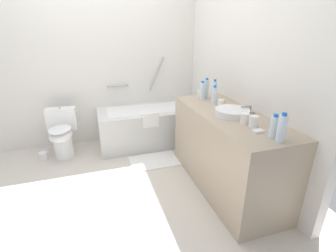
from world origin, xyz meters
The scene contains 21 objects.
ground_plane centered at (0.00, 0.00, 0.00)m, with size 4.05×4.05×0.00m, color beige.
wall_back_tiled centered at (0.00, 1.25, 1.27)m, with size 3.45×0.10×2.53m, color silver.
wall_right_mirror centered at (1.57, 0.00, 1.27)m, with size 0.10×2.79×2.53m, color silver.
bathtub centered at (0.71, 0.85, 0.29)m, with size 1.54×0.69×1.26m.
toilet centered at (-0.54, 0.80, 0.34)m, with size 0.39×0.53×0.66m.
vanity_counter centered at (1.22, -0.46, 0.43)m, with size 0.60×1.58×0.85m, color tan.
sink_basin centered at (1.22, -0.51, 0.88)m, with size 0.34×0.34×0.06m, color white.
sink_faucet centered at (1.41, -0.51, 0.89)m, with size 0.13×0.15×0.09m.
water_bottle_0 centered at (1.23, -0.10, 0.95)m, with size 0.06×0.06×0.21m.
water_bottle_1 centered at (1.26, 0.16, 0.97)m, with size 0.06×0.06×0.25m.
water_bottle_2 centered at (1.28, -0.02, 0.98)m, with size 0.06×0.06×0.26m.
water_bottle_3 centered at (1.24, -1.07, 0.94)m, with size 0.07×0.07×0.19m.
water_bottle_4 centered at (1.18, 0.11, 0.96)m, with size 0.07×0.07×0.22m.
water_bottle_5 centered at (1.23, -1.16, 0.96)m, with size 0.07×0.07×0.23m.
drinking_glass_0 centered at (1.25, -0.23, 0.89)m, with size 0.07×0.07×0.08m, color white.
drinking_glass_1 centered at (1.20, 0.21, 0.89)m, with size 0.07×0.07×0.08m, color white.
drinking_glass_2 centered at (1.23, -0.84, 0.90)m, with size 0.08×0.08×0.10m, color white.
drinking_glass_3 centered at (1.20, -0.74, 0.90)m, with size 0.08×0.08×0.09m, color white.
soap_dish centered at (1.19, -0.95, 0.86)m, with size 0.09×0.06×0.02m, color white.
bath_mat centered at (0.60, 0.27, 0.01)m, with size 0.63×0.41×0.01m, color white.
toilet_paper_roll centered at (-0.82, 0.79, 0.05)m, with size 0.11×0.11×0.10m, color white.
Camera 1 is at (-0.08, -2.48, 1.65)m, focal length 25.80 mm.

